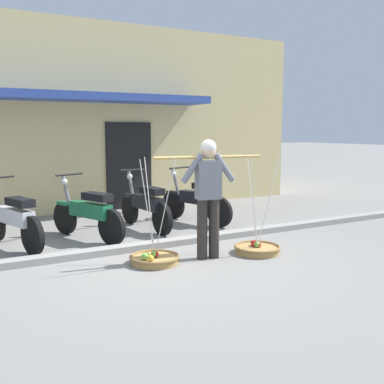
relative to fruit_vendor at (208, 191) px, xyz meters
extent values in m
plane|color=gray|center=(-0.43, 0.21, -0.98)|extent=(90.00, 90.00, 0.00)
cube|color=gray|center=(-0.43, 0.91, -0.93)|extent=(20.00, 0.24, 0.10)
cylinder|color=#2D2823|center=(0.09, -0.01, -0.55)|extent=(0.15, 0.15, 0.86)
cylinder|color=#2D2823|center=(-0.09, 0.01, -0.55)|extent=(0.15, 0.15, 0.86)
cube|color=slate|center=(0.00, 0.00, 0.15)|extent=(0.37, 0.25, 0.54)
sphere|color=#E0B78E|center=(0.00, 0.00, 0.56)|extent=(0.21, 0.21, 0.21)
sphere|color=silver|center=(0.00, 0.00, 0.61)|extent=(0.22, 0.22, 0.22)
cylinder|color=slate|center=(0.24, -0.04, 0.32)|extent=(0.35, 0.14, 0.43)
cylinder|color=slate|center=(-0.24, 0.04, 0.32)|extent=(0.35, 0.14, 0.43)
cylinder|color=tan|center=(0.00, 0.00, 0.47)|extent=(1.57, 0.31, 0.04)
cylinder|color=#B2894C|center=(0.78, -0.13, -0.93)|extent=(0.65, 0.65, 0.09)
torus|color=olive|center=(0.78, -0.13, -0.88)|extent=(0.70, 0.70, 0.05)
sphere|color=red|center=(0.77, -0.08, -0.84)|extent=(0.09, 0.09, 0.09)
sphere|color=#AA1F1A|center=(0.79, -0.14, -0.85)|extent=(0.08, 0.08, 0.08)
sphere|color=#72B143|center=(0.77, -0.14, -0.84)|extent=(0.09, 0.09, 0.09)
sphere|color=#B1201C|center=(0.79, -0.02, -0.85)|extent=(0.08, 0.08, 0.08)
cylinder|color=silver|center=(0.78, 0.02, -0.21)|extent=(0.01, 0.31, 1.36)
cylinder|color=silver|center=(0.65, -0.21, -0.21)|extent=(0.27, 0.16, 1.36)
cylinder|color=silver|center=(0.91, -0.21, -0.21)|extent=(0.27, 0.16, 1.36)
cylinder|color=#B2894C|center=(-0.78, 0.13, -0.93)|extent=(0.65, 0.65, 0.09)
torus|color=olive|center=(-0.78, 0.13, -0.88)|extent=(0.70, 0.70, 0.05)
sphere|color=yellow|center=(-0.89, 0.13, -0.85)|extent=(0.08, 0.08, 0.08)
sphere|color=gold|center=(-0.91, -0.03, -0.84)|extent=(0.09, 0.09, 0.09)
sphere|color=#77B946|center=(-0.95, 0.06, -0.84)|extent=(0.10, 0.10, 0.10)
sphere|color=#6FAC41|center=(-0.79, 0.12, -0.84)|extent=(0.09, 0.09, 0.09)
sphere|color=#AE201B|center=(-0.77, 0.12, -0.84)|extent=(0.09, 0.09, 0.09)
cylinder|color=silver|center=(-0.78, 0.28, -0.21)|extent=(0.01, 0.31, 1.36)
cylinder|color=silver|center=(-0.91, 0.06, -0.21)|extent=(0.27, 0.16, 1.36)
cylinder|color=silver|center=(-0.65, 0.06, -0.21)|extent=(0.27, 0.16, 1.36)
cylinder|color=black|center=(-2.16, 1.40, -0.69)|extent=(0.25, 0.58, 0.58)
cube|color=silver|center=(-2.32, 1.89, -0.47)|extent=(0.46, 0.92, 0.24)
cube|color=black|center=(-2.27, 1.72, -0.23)|extent=(0.38, 0.60, 0.12)
cylinder|color=black|center=(-1.41, 2.53, -0.69)|extent=(0.29, 0.57, 0.58)
cylinder|color=black|center=(-0.96, 1.38, -0.69)|extent=(0.29, 0.57, 0.58)
cube|color=#19663D|center=(-1.41, 2.53, -0.43)|extent=(0.23, 0.31, 0.06)
cube|color=#19663D|center=(-1.15, 1.86, -0.47)|extent=(0.52, 0.91, 0.24)
cube|color=black|center=(-1.08, 1.70, -0.23)|extent=(0.41, 0.60, 0.12)
cylinder|color=slate|center=(-1.38, 2.44, -0.30)|extent=(0.17, 0.30, 0.76)
cylinder|color=black|center=(-1.35, 2.37, 0.09)|extent=(0.52, 0.23, 0.04)
sphere|color=silver|center=(-1.41, 2.52, -0.05)|extent=(0.11, 0.11, 0.11)
cylinder|color=black|center=(-0.08, 2.83, -0.69)|extent=(0.13, 0.58, 0.58)
cylinder|color=black|center=(0.03, 1.60, -0.69)|extent=(0.13, 0.58, 0.58)
cube|color=black|center=(-0.08, 2.83, -0.43)|extent=(0.17, 0.29, 0.06)
cube|color=black|center=(-0.02, 2.12, -0.47)|extent=(0.28, 0.91, 0.24)
cube|color=black|center=(0.00, 1.94, -0.23)|extent=(0.27, 0.58, 0.12)
cylinder|color=slate|center=(-0.07, 2.73, -0.30)|extent=(0.09, 0.30, 0.76)
cylinder|color=black|center=(-0.07, 2.66, 0.09)|extent=(0.54, 0.09, 0.04)
sphere|color=silver|center=(-0.08, 2.81, -0.05)|extent=(0.11, 0.11, 0.11)
cylinder|color=black|center=(0.89, 2.86, -0.69)|extent=(0.25, 0.58, 0.58)
cylinder|color=black|center=(1.26, 1.68, -0.69)|extent=(0.25, 0.58, 0.58)
cube|color=black|center=(0.89, 2.86, -0.43)|extent=(0.22, 0.31, 0.06)
cube|color=black|center=(1.11, 2.18, -0.47)|extent=(0.46, 0.92, 0.24)
cube|color=black|center=(1.16, 2.01, -0.23)|extent=(0.38, 0.60, 0.12)
cylinder|color=slate|center=(0.92, 2.77, -0.30)|extent=(0.15, 0.30, 0.76)
cylinder|color=black|center=(0.94, 2.69, 0.09)|extent=(0.53, 0.20, 0.04)
sphere|color=silver|center=(0.90, 2.84, -0.05)|extent=(0.11, 0.11, 0.11)
cube|color=#DBC684|center=(-1.39, 7.00, 1.12)|extent=(13.00, 5.00, 4.20)
cube|color=#334CA3|center=(-1.39, 4.00, 1.52)|extent=(7.15, 1.00, 0.16)
cube|color=black|center=(0.56, 4.48, 0.02)|extent=(1.10, 0.06, 2.00)
camera|label=1|loc=(-3.28, -5.42, 0.85)|focal=42.50mm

